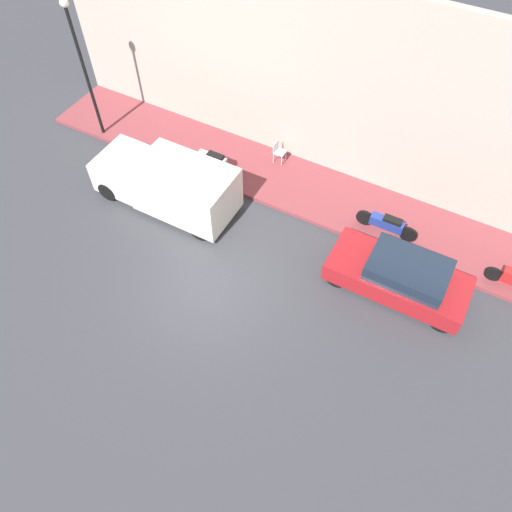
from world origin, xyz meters
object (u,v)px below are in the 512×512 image
parked_car (400,276)px  motorcycle_blue (387,224)px  delivery_van (167,183)px  streetlamp (81,57)px  cafe_chair (278,151)px  scooter_silver (213,162)px

parked_car → motorcycle_blue: bearing=29.2°
delivery_van → motorcycle_blue: delivery_van is taller
streetlamp → cafe_chair: bearing=-74.9°
parked_car → cafe_chair: 6.74m
cafe_chair → delivery_van: bearing=146.3°
parked_car → motorcycle_blue: size_ratio=2.02×
motorcycle_blue → parked_car: bearing=-150.8°
scooter_silver → streetlamp: bearing=92.2°
scooter_silver → streetlamp: 5.78m
delivery_van → streetlamp: size_ratio=0.96×
motorcycle_blue → streetlamp: 12.05m
delivery_van → streetlamp: streetlamp is taller
parked_car → delivery_van: (-0.32, 8.29, 0.30)m
cafe_chair → streetlamp: bearing=105.1°
scooter_silver → motorcycle_blue: 6.64m
delivery_van → cafe_chair: (3.65, -2.43, -0.33)m
scooter_silver → cafe_chair: 2.49m
scooter_silver → motorcycle_blue: (0.23, -6.64, -0.05)m
scooter_silver → cafe_chair: bearing=-48.0°
parked_car → cafe_chair: parked_car is taller
delivery_van → cafe_chair: bearing=-33.7°
scooter_silver → streetlamp: (-0.19, 5.06, 2.79)m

